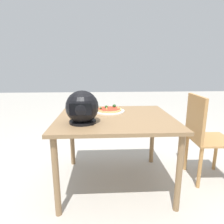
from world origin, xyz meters
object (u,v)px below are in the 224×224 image
object	(u,v)px
motorcycle_helmet	(82,108)
dining_table	(115,124)
chair_side	(203,133)
pizza	(109,109)

from	to	relation	value
motorcycle_helmet	dining_table	bearing A→B (deg)	-146.29
motorcycle_helmet	chair_side	distance (m)	1.26
dining_table	motorcycle_helmet	size ratio (longest dim) A/B	3.96
dining_table	motorcycle_helmet	bearing A→B (deg)	33.71
pizza	motorcycle_helmet	bearing A→B (deg)	59.06
dining_table	pizza	size ratio (longest dim) A/B	4.20
pizza	chair_side	distance (m)	1.00
dining_table	motorcycle_helmet	world-z (taller)	motorcycle_helmet
dining_table	motorcycle_helmet	distance (m)	0.41
dining_table	chair_side	distance (m)	0.92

